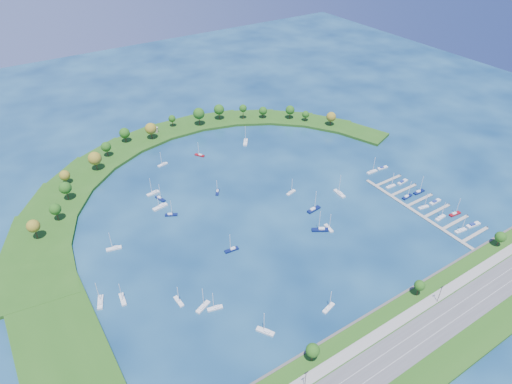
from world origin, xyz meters
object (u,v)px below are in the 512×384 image
moored_boat_15 (329,308)px  docked_boat_3 (455,213)px  docked_boat_1 (473,225)px  moored_boat_17 (100,302)px  moored_boat_12 (217,192)px  docked_boat_7 (419,192)px  moored_boat_10 (291,192)px  moored_boat_11 (160,198)px  moored_boat_4 (160,206)px  docked_boat_11 (382,168)px  moored_boat_18 (329,228)px  moored_boat_8 (232,249)px  docked_boat_2 (440,217)px  dock_system (423,208)px  moored_boat_5 (171,214)px  moored_boat_0 (114,248)px  docked_boat_9 (402,182)px  moored_boat_2 (265,331)px  docked_boat_0 (461,230)px  docked_boat_5 (435,202)px  moored_boat_3 (320,229)px  docked_boat_6 (407,196)px  docked_boat_10 (372,171)px  moored_boat_13 (122,299)px  moored_boat_16 (179,301)px  moored_boat_9 (200,155)px  docked_boat_8 (391,186)px  moored_boat_1 (153,193)px  moored_boat_21 (215,308)px  moored_boat_20 (163,164)px  moored_boat_6 (246,142)px  moored_boat_7 (203,307)px  harbor_tower (157,130)px  docked_boat_4 (424,207)px  moored_boat_19 (314,209)px  moored_boat_14 (339,193)px

moored_boat_15 → docked_boat_3: docked_boat_3 is taller
docked_boat_1 → moored_boat_17: bearing=170.4°
moored_boat_12 → docked_boat_7: size_ratio=0.81×
docked_boat_1 → docked_boat_7: (0.05, 39.85, 0.21)m
moored_boat_10 → moored_boat_11: (-73.55, 39.64, 0.03)m
moored_boat_4 → docked_boat_11: bearing=154.7°
moored_boat_11 → moored_boat_18: (70.49, -80.19, -0.02)m
moored_boat_8 → docked_boat_2: 126.64m
dock_system → moored_boat_5: (-133.49, 78.10, 0.53)m
moored_boat_0 → docked_boat_9: (182.79, -41.19, -0.26)m
moored_boat_2 → docked_boat_0: 133.29m
docked_boat_5 → docked_boat_2: bearing=-132.8°
moored_boat_3 → docked_boat_6: (67.43, -5.00, -0.07)m
moored_boat_4 → docked_boat_10: size_ratio=1.19×
docked_boat_11 → docked_boat_6: bearing=-103.4°
moored_boat_13 → moored_boat_16: bearing=61.9°
moored_boat_9 → moored_boat_13: bearing=103.4°
moored_boat_17 → docked_boat_8: 190.35m
moored_boat_1 → docked_boat_8: (134.27, -77.88, -0.05)m
docked_boat_2 → moored_boat_21: bearing=169.7°
moored_boat_8 → moored_boat_16: 43.30m
docked_boat_6 → moored_boat_20: bearing=128.3°
moored_boat_3 → docked_boat_8: 68.04m
moored_boat_1 → moored_boat_8: bearing=96.1°
moored_boat_6 → moored_boat_10: moored_boat_6 is taller
moored_boat_18 → docked_boat_10: docked_boat_10 is taller
moored_boat_18 → docked_boat_7: docked_boat_7 is taller
moored_boat_7 → moored_boat_10: size_ratio=1.15×
harbor_tower → docked_boat_1: 234.58m
moored_boat_6 → docked_boat_9: 119.02m
moored_boat_16 → docked_boat_4: size_ratio=1.03×
moored_boat_7 → moored_boat_11: bearing=56.0°
moored_boat_8 → moored_boat_18: bearing=170.4°
moored_boat_4 → docked_boat_7: size_ratio=1.15×
moored_boat_5 → moored_boat_18: size_ratio=0.99×
moored_boat_2 → docked_boat_6: bearing=-107.1°
moored_boat_17 → docked_boat_6: moored_boat_17 is taller
moored_boat_7 → moored_boat_19: size_ratio=0.89×
moored_boat_10 → docked_boat_3: bearing=-60.0°
moored_boat_8 → docked_boat_11: moored_boat_8 is taller
moored_boat_21 → docked_boat_10: bearing=-148.6°
moored_boat_8 → moored_boat_15: moored_boat_8 is taller
docked_boat_2 → docked_boat_8: 39.52m
moored_boat_5 → moored_boat_11: size_ratio=0.93×
moored_boat_12 → moored_boat_21: moored_boat_21 is taller
moored_boat_4 → moored_boat_20: size_ratio=1.30×
moored_boat_10 → docked_boat_0: size_ratio=0.92×
moored_boat_8 → docked_boat_9: 129.33m
moored_boat_7 → moored_boat_19: moored_boat_19 is taller
moored_boat_14 → docked_boat_0: moored_boat_14 is taller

